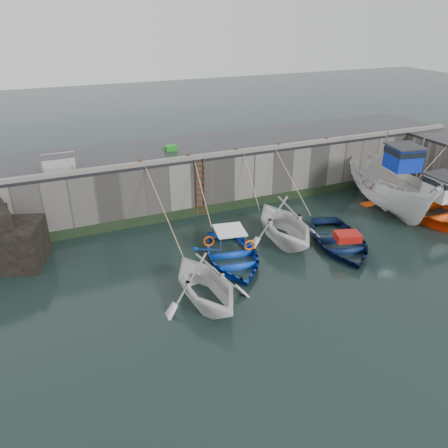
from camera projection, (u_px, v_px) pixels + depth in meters
name	position (u px, v px, depth m)	size (l,w,h in m)	color
ground	(344.00, 310.00, 16.33)	(120.00, 120.00, 0.00)	black
quay_back	(217.00, 170.00, 25.99)	(30.00, 5.00, 3.00)	slate
road_back	(217.00, 144.00, 25.29)	(30.00, 5.00, 0.16)	black
kerb_back	(233.00, 152.00, 23.27)	(30.00, 0.30, 0.20)	slate
algae_back	(234.00, 205.00, 24.44)	(30.00, 0.08, 0.50)	black
ladder	(200.00, 188.00, 23.11)	(0.51, 0.08, 3.20)	#3F1E0F
boat_near_white	(205.00, 301.00, 16.82)	(3.72, 4.31, 2.27)	silver
boat_near_white_rope	(168.00, 244.00, 20.93)	(0.04, 5.59, 3.10)	tan
boat_near_blue	(232.00, 260.00, 19.55)	(3.39, 4.74, 0.98)	#0C3CBE
boat_near_blue_rope	(203.00, 226.00, 22.68)	(0.04, 3.67, 3.10)	tan
boat_near_blacktrim	(283.00, 240.00, 21.24)	(4.10, 4.75, 2.50)	silver
boat_near_blacktrim_rope	(252.00, 213.00, 24.07)	(0.04, 3.18, 3.10)	tan
boat_near_navy	(339.00, 245.00, 20.78)	(3.51, 4.91, 1.02)	#0A1943
boat_near_navy_rope	(293.00, 212.00, 24.22)	(0.04, 4.23, 3.10)	tan
boat_far_white	(391.00, 188.00, 24.16)	(4.16, 7.83, 5.87)	silver
boat_far_orange	(429.00, 206.00, 23.74)	(5.31, 7.40, 4.53)	#FF4D0D
fish_crate	(171.00, 148.00, 23.85)	(0.61, 0.43, 0.28)	#18851E
railing	(59.00, 165.00, 21.05)	(1.60, 1.05, 1.00)	#A5A8AD
bollard_a	(140.00, 163.00, 21.57)	(0.18, 0.18, 0.28)	#3F1E0F
bollard_b	(188.00, 157.00, 22.46)	(0.18, 0.18, 0.28)	#3F1E0F
bollard_c	(236.00, 151.00, 23.41)	(0.18, 0.18, 0.28)	#3F1E0F
bollard_d	(278.00, 145.00, 24.32)	(0.18, 0.18, 0.28)	#3F1E0F
bollard_e	(326.00, 139.00, 25.45)	(0.18, 0.18, 0.28)	#3F1E0F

